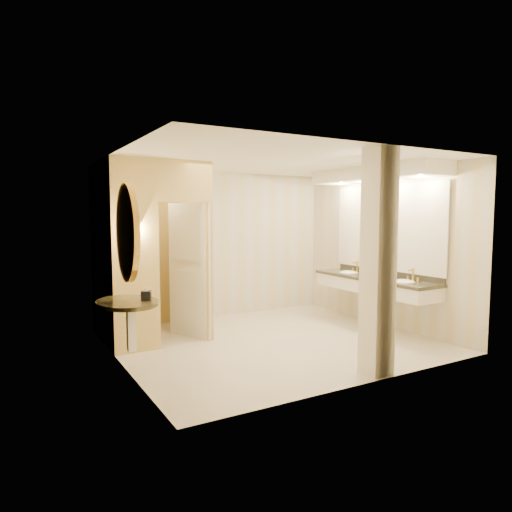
% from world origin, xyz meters
% --- Properties ---
extents(floor, '(4.50, 4.50, 0.00)m').
position_xyz_m(floor, '(0.00, 0.00, 0.00)').
color(floor, beige).
rests_on(floor, ground).
extents(ceiling, '(4.50, 4.50, 0.00)m').
position_xyz_m(ceiling, '(0.00, 0.00, 2.70)').
color(ceiling, white).
rests_on(ceiling, wall_back).
extents(wall_back, '(4.50, 0.02, 2.70)m').
position_xyz_m(wall_back, '(0.00, 2.00, 1.35)').
color(wall_back, beige).
rests_on(wall_back, floor).
extents(wall_front, '(4.50, 0.02, 2.70)m').
position_xyz_m(wall_front, '(0.00, -2.00, 1.35)').
color(wall_front, beige).
rests_on(wall_front, floor).
extents(wall_left, '(0.02, 4.00, 2.70)m').
position_xyz_m(wall_left, '(-2.25, 0.00, 1.35)').
color(wall_left, beige).
rests_on(wall_left, floor).
extents(wall_right, '(0.02, 4.00, 2.70)m').
position_xyz_m(wall_right, '(2.25, 0.00, 1.35)').
color(wall_right, beige).
rests_on(wall_right, floor).
extents(toilet_closet, '(1.50, 1.55, 2.70)m').
position_xyz_m(toilet_closet, '(-1.13, 0.97, 1.39)').
color(toilet_closet, '#F2DD7E').
rests_on(toilet_closet, floor).
extents(wall_sconce, '(0.14, 0.14, 0.42)m').
position_xyz_m(wall_sconce, '(-1.93, 0.43, 1.73)').
color(wall_sconce, gold).
rests_on(wall_sconce, toilet_closet).
extents(vanity, '(0.75, 2.58, 2.09)m').
position_xyz_m(vanity, '(1.98, -0.11, 1.63)').
color(vanity, white).
rests_on(vanity, floor).
extents(console_shelf, '(0.92, 0.92, 1.91)m').
position_xyz_m(console_shelf, '(-2.21, -0.23, 1.34)').
color(console_shelf, black).
rests_on(console_shelf, floor).
extents(pillar, '(0.31, 0.31, 2.70)m').
position_xyz_m(pillar, '(0.35, -1.80, 1.35)').
color(pillar, white).
rests_on(pillar, floor).
extents(tissue_box, '(0.15, 0.15, 0.11)m').
position_xyz_m(tissue_box, '(-2.02, -0.31, 0.93)').
color(tissue_box, black).
rests_on(tissue_box, console_shelf).
extents(toilet, '(0.38, 0.65, 0.66)m').
position_xyz_m(toilet, '(-1.94, 1.75, 0.33)').
color(toilet, white).
rests_on(toilet, floor).
extents(soap_bottle_a, '(0.08, 0.08, 0.14)m').
position_xyz_m(soap_bottle_a, '(1.97, 0.01, 0.94)').
color(soap_bottle_a, beige).
rests_on(soap_bottle_a, vanity).
extents(soap_bottle_b, '(0.11, 0.11, 0.12)m').
position_xyz_m(soap_bottle_b, '(1.86, -0.25, 0.93)').
color(soap_bottle_b, silver).
rests_on(soap_bottle_b, vanity).
extents(soap_bottle_c, '(0.08, 0.08, 0.20)m').
position_xyz_m(soap_bottle_c, '(1.88, -0.15, 0.98)').
color(soap_bottle_c, '#C6B28C').
rests_on(soap_bottle_c, vanity).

